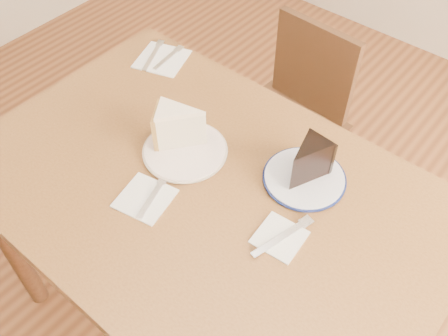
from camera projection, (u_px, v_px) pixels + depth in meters
ground at (210, 317)px, 1.79m from camera, size 4.00×4.00×0.00m
table at (205, 211)px, 1.30m from camera, size 1.20×0.80×0.75m
chair_far at (288, 120)px, 1.84m from camera, size 0.41×0.41×0.78m
plate_cream at (185, 151)px, 1.30m from camera, size 0.21×0.21×0.01m
plate_navy at (304, 178)px, 1.24m from camera, size 0.20×0.20×0.01m
carrot_cake at (183, 128)px, 1.28m from camera, size 0.15×0.14×0.10m
chocolate_cake at (305, 165)px, 1.20m from camera, size 0.09×0.11×0.09m
napkin_cream at (145, 198)px, 1.20m from camera, size 0.14×0.14×0.00m
napkin_navy at (280, 237)px, 1.13m from camera, size 0.11×0.11×0.00m
napkin_spare at (162, 59)px, 1.56m from camera, size 0.18×0.18×0.00m
fork_cream at (153, 196)px, 1.20m from camera, size 0.06×0.14×0.00m
knife_navy at (282, 237)px, 1.13m from camera, size 0.06×0.17×0.00m
fork_spare at (168, 58)px, 1.56m from camera, size 0.03×0.14×0.00m
knife_spare at (153, 55)px, 1.57m from camera, size 0.08×0.15×0.00m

